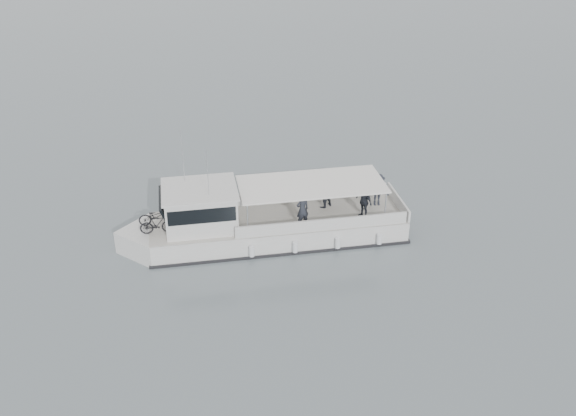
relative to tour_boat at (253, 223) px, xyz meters
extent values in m
plane|color=slate|center=(4.24, -1.80, -0.96)|extent=(1400.00, 1400.00, 0.00)
cube|color=silver|center=(1.21, -0.07, -0.50)|extent=(12.34, 3.96, 1.32)
cube|color=silver|center=(-4.86, 0.29, -0.50)|extent=(3.29, 3.29, 1.32)
cube|color=beige|center=(1.21, -0.07, 0.16)|extent=(12.34, 3.96, 0.06)
cube|color=black|center=(1.21, -0.07, -0.91)|extent=(12.55, 4.09, 0.18)
cube|color=silver|center=(3.13, 1.38, 0.46)|extent=(8.11, 0.58, 0.61)
cube|color=silver|center=(2.94, -1.74, 0.46)|extent=(8.11, 0.58, 0.61)
cube|color=silver|center=(7.24, -0.43, 0.46)|extent=(0.29, 3.25, 0.61)
cube|color=silver|center=(-2.43, 0.14, 1.07)|extent=(3.40, 2.93, 1.83)
cube|color=black|center=(-4.00, 0.23, 1.22)|extent=(0.72, 2.57, 1.17)
cube|color=black|center=(-2.43, 0.14, 1.38)|extent=(3.20, 2.95, 0.71)
cube|color=silver|center=(-2.43, 0.14, 2.04)|extent=(3.62, 3.14, 0.10)
cube|color=white|center=(2.83, -0.17, 1.83)|extent=(7.07, 3.44, 0.08)
cylinder|color=silver|center=(-0.49, -1.40, 1.00)|extent=(0.06, 0.06, 1.67)
cylinder|color=silver|center=(-0.32, 1.44, 1.00)|extent=(0.06, 0.06, 1.67)
cylinder|color=silver|center=(5.99, -1.78, 1.00)|extent=(0.06, 0.06, 1.67)
cylinder|color=silver|center=(6.16, 1.06, 1.00)|extent=(0.06, 0.06, 1.67)
cylinder|color=silver|center=(-2.99, 1.09, 3.35)|extent=(0.03, 0.03, 2.64)
cylinder|color=silver|center=(-2.07, -0.59, 3.15)|extent=(0.03, 0.03, 2.23)
cylinder|color=white|center=(-0.41, -1.77, -0.45)|extent=(0.26, 0.26, 0.51)
cylinder|color=white|center=(1.61, -1.89, -0.45)|extent=(0.26, 0.26, 0.51)
cylinder|color=white|center=(3.64, -2.01, -0.45)|extent=(0.26, 0.26, 0.51)
cylinder|color=white|center=(5.66, -2.13, -0.45)|extent=(0.26, 0.26, 0.51)
imported|color=black|center=(-4.43, 0.67, 0.62)|extent=(1.77, 0.71, 0.91)
imported|color=black|center=(-4.48, -0.14, 0.64)|extent=(1.63, 0.55, 0.96)
imported|color=#272A34|center=(2.17, -1.04, 1.01)|extent=(0.69, 0.53, 1.70)
imported|color=#272A34|center=(3.68, 0.49, 1.01)|extent=(1.02, 0.93, 1.70)
imported|color=#272A34|center=(5.23, -0.92, 1.01)|extent=(0.79, 1.08, 1.70)
imported|color=#272A34|center=(6.30, 0.03, 1.01)|extent=(1.19, 0.81, 1.70)
camera|label=1|loc=(-4.68, -26.28, 15.34)|focal=40.00mm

